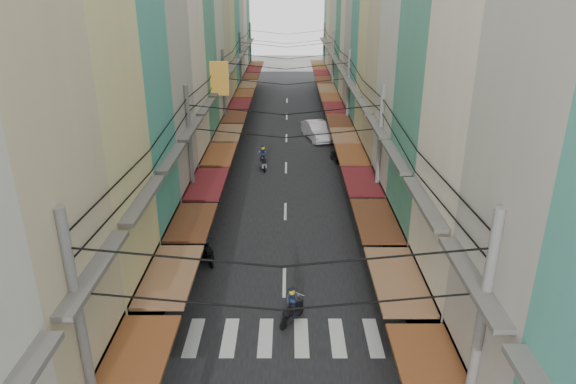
{
  "coord_description": "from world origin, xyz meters",
  "views": [
    {
      "loc": [
        0.2,
        -22.39,
        12.79
      ],
      "look_at": [
        0.17,
        3.14,
        2.44
      ],
      "focal_mm": 32.0,
      "sensor_mm": 36.0,
      "label": 1
    }
  ],
  "objects_px": {
    "bicycle": "(427,263)",
    "market_umbrella": "(410,229)",
    "white_car": "(317,139)",
    "traffic_sign": "(402,270)"
  },
  "relations": [
    {
      "from": "bicycle",
      "to": "market_umbrella",
      "type": "bearing_deg",
      "value": 140.07
    },
    {
      "from": "market_umbrella",
      "to": "traffic_sign",
      "type": "xyz_separation_m",
      "value": [
        -1.04,
        -3.38,
        -0.18
      ]
    },
    {
      "from": "bicycle",
      "to": "traffic_sign",
      "type": "relative_size",
      "value": 0.62
    },
    {
      "from": "white_car",
      "to": "bicycle",
      "type": "bearing_deg",
      "value": -93.69
    },
    {
      "from": "white_car",
      "to": "traffic_sign",
      "type": "relative_size",
      "value": 1.96
    },
    {
      "from": "traffic_sign",
      "to": "white_car",
      "type": "bearing_deg",
      "value": 94.52
    },
    {
      "from": "white_car",
      "to": "traffic_sign",
      "type": "distance_m",
      "value": 26.27
    },
    {
      "from": "white_car",
      "to": "traffic_sign",
      "type": "xyz_separation_m",
      "value": [
        2.06,
        -26.11,
        2.08
      ]
    },
    {
      "from": "white_car",
      "to": "bicycle",
      "type": "height_order",
      "value": "white_car"
    },
    {
      "from": "traffic_sign",
      "to": "bicycle",
      "type": "bearing_deg",
      "value": 62.0
    }
  ]
}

